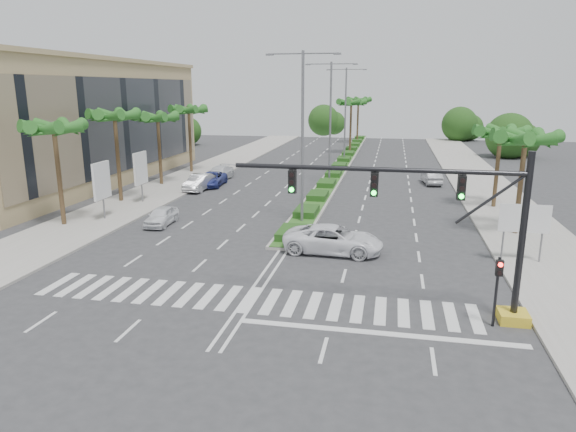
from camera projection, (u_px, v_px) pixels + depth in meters
name	position (u px, v px, depth m)	size (l,w,h in m)	color
ground	(250.00, 300.00, 23.86)	(160.00, 160.00, 0.00)	#333335
footpath_right	(507.00, 213.00, 39.91)	(6.00, 120.00, 0.15)	gray
footpath_left	(146.00, 197.00, 45.79)	(6.00, 120.00, 0.15)	gray
median	(343.00, 163.00, 66.60)	(2.20, 75.00, 0.20)	gray
median_grass	(343.00, 162.00, 66.57)	(1.80, 75.00, 0.04)	#355E20
building	(71.00, 124.00, 52.13)	(12.00, 36.00, 12.00)	tan
signal_gantry	(464.00, 240.00, 21.22)	(12.60, 1.20, 7.20)	gold
pedestrian_signal	(498.00, 280.00, 20.67)	(0.28, 0.36, 3.00)	black
direction_sign	(524.00, 221.00, 28.25)	(2.70, 0.11, 3.40)	slate
billboard_near	(102.00, 181.00, 37.35)	(0.18, 2.10, 4.35)	slate
billboard_far	(140.00, 169.00, 43.05)	(0.18, 2.10, 4.35)	slate
palm_left_near	(54.00, 131.00, 34.92)	(4.57, 4.68, 7.55)	brown
palm_left_mid	(115.00, 119.00, 42.43)	(4.57, 4.68, 7.95)	brown
palm_left_far	(158.00, 120.00, 50.18)	(4.57, 4.68, 7.35)	brown
palm_left_end	(189.00, 112.00, 57.68)	(4.57, 4.68, 7.75)	brown
palm_right_near	(525.00, 142.00, 32.85)	(4.57, 4.68, 7.05)	brown
palm_right_far	(500.00, 135.00, 40.52)	(4.57, 4.68, 6.75)	brown
palm_median_a	(351.00, 104.00, 74.38)	(4.57, 4.68, 8.05)	brown
palm_median_b	(358.00, 102.00, 88.63)	(4.57, 4.68, 8.05)	brown
streetlight_near	(303.00, 129.00, 35.50)	(5.10, 0.25, 12.00)	slate
streetlight_mid	(330.00, 116.00, 50.71)	(5.10, 0.25, 12.00)	slate
streetlight_far	(345.00, 110.00, 65.91)	(5.10, 0.25, 12.00)	slate
car_parked_a	(161.00, 216.00, 36.70)	(1.53, 3.80, 1.30)	white
car_parked_b	(199.00, 182.00, 49.06)	(1.62, 4.66, 1.53)	silver
car_parked_c	(211.00, 179.00, 51.17)	(2.28, 4.95, 1.38)	navy
car_parked_d	(219.00, 173.00, 54.59)	(2.00, 4.92, 1.43)	silver
car_crossing	(333.00, 239.00, 30.50)	(2.71, 5.87, 1.63)	white
car_right	(431.00, 177.00, 52.23)	(1.49, 4.28, 1.41)	#A6A7AB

